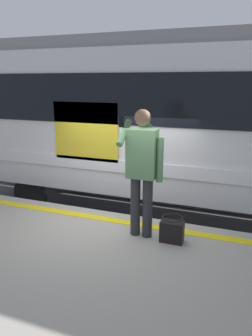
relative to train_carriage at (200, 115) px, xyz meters
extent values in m
plane|color=#3D3D3F|center=(1.09, 2.20, -2.42)|extent=(25.59, 25.59, 0.00)
cube|color=#9E998E|center=(1.09, 4.48, -1.95)|extent=(17.06, 4.56, 0.94)
cube|color=yellow|center=(1.09, 2.50, -1.48)|extent=(16.72, 0.16, 0.01)
cube|color=slate|center=(1.09, 0.71, -2.34)|extent=(22.18, 0.08, 0.16)
cube|color=slate|center=(1.09, -0.72, -2.34)|extent=(22.18, 0.08, 0.16)
cube|color=silver|center=(0.00, -0.01, -0.10)|extent=(10.98, 3.03, 2.73)
cube|color=gray|center=(0.00, -0.01, 1.38)|extent=(10.76, 2.79, 0.24)
cube|color=black|center=(0.00, 1.52, 0.37)|extent=(10.43, 0.03, 0.90)
cube|color=silver|center=(0.00, 1.52, -0.85)|extent=(10.43, 0.03, 0.24)
cube|color=gold|center=(1.92, 1.53, -0.24)|extent=(1.33, 0.02, 1.10)
cylinder|color=black|center=(3.57, 1.21, -1.84)|extent=(0.84, 0.12, 0.84)
cylinder|color=black|center=(3.57, -1.22, -1.84)|extent=(0.84, 0.12, 0.84)
cylinder|color=#262628|center=(0.31, 2.81, -1.04)|extent=(0.14, 0.14, 0.88)
cylinder|color=#262628|center=(0.49, 2.81, -1.04)|extent=(0.14, 0.14, 0.88)
cube|color=#4C724C|center=(0.40, 2.81, -0.26)|extent=(0.40, 0.24, 0.67)
sphere|color=#4C724C|center=(0.40, 2.65, 0.05)|extent=(0.20, 0.20, 0.20)
sphere|color=#997051|center=(0.40, 2.81, 0.22)|extent=(0.22, 0.22, 0.22)
cylinder|color=#4C724C|center=(0.15, 2.81, -0.33)|extent=(0.09, 0.09, 0.61)
cylinder|color=#4C724C|center=(0.63, 2.89, 0.02)|extent=(0.09, 0.42, 0.33)
cube|color=black|center=(0.63, 2.99, 0.18)|extent=(0.07, 0.02, 0.15)
cube|color=black|center=(-0.06, 2.85, -1.33)|extent=(0.32, 0.17, 0.30)
torus|color=black|center=(-0.06, 2.85, -1.12)|extent=(0.29, 0.29, 0.02)
camera|label=1|loc=(-0.80, 6.72, 0.68)|focal=33.13mm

